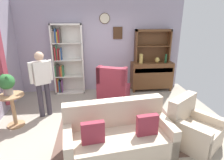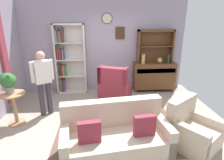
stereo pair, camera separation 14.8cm
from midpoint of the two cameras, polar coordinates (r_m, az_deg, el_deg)
The scene contains 17 objects.
ground_plane at distance 4.40m, azimuth -0.14°, elevation -12.81°, with size 5.40×4.60×0.02m, color #9E9384.
wall_back at distance 5.94m, azimuth -1.65°, elevation 10.17°, with size 5.00×0.09×2.80m.
area_rug at distance 4.16m, azimuth 3.01°, elevation -14.68°, with size 2.57×1.92×0.01m, color brown.
bookshelf at distance 5.88m, azimuth -12.52°, elevation 6.13°, with size 0.90×0.30×2.10m.
sideboard at distance 6.16m, azimuth 13.23°, elevation 1.41°, with size 1.30×0.45×0.92m.
sideboard_hutch at distance 6.04m, azimuth 13.67°, elevation 11.27°, with size 1.10×0.26×1.00m.
vase_tall at distance 5.84m, azimuth 10.18°, elevation 6.29°, with size 0.11×0.11×0.28m, color tan.
vase_round at distance 6.01m, azimuth 14.95°, elevation 5.75°, with size 0.15×0.15×0.17m, color tan.
bottle_wine at distance 6.07m, azimuth 17.39°, elevation 6.13°, with size 0.07×0.07×0.27m, color #194223.
couch_floral at distance 3.39m, azimuth 2.31°, elevation -17.04°, with size 1.89×1.07×0.90m.
armchair_floral at distance 3.90m, azimuth 24.06°, elevation -14.03°, with size 1.07×1.07×0.88m.
wingback_chair at distance 5.21m, azimuth 1.61°, elevation -2.74°, with size 1.02×1.03×1.05m.
plant_stand at distance 4.63m, azimuth -26.65°, elevation -6.87°, with size 0.52×0.52×0.73m.
potted_plant_large at distance 4.48m, azimuth -28.15°, elevation -0.44°, with size 0.32×0.32×0.45m.
person_reading at distance 4.63m, azimuth -19.28°, elevation 0.26°, with size 0.49×0.34×1.56m.
coffee_table at distance 4.18m, azimuth 3.65°, elevation -8.97°, with size 0.80×0.50×0.42m.
book_stack at distance 4.17m, azimuth 3.88°, elevation -7.12°, with size 0.18×0.15×0.11m.
Camera 2 is at (-0.20, -3.75, 2.30)m, focal length 30.20 mm.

